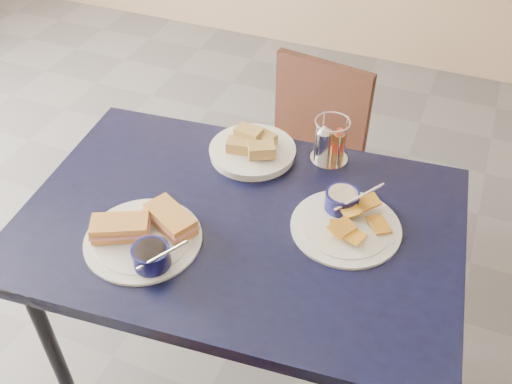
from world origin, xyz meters
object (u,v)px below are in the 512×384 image
at_px(plantain_plate, 345,217).
at_px(condiment_caddy, 329,143).
at_px(bread_basket, 253,149).
at_px(chair_far, 306,151).
at_px(dining_table, 240,238).
at_px(sandwich_plate, 146,235).

xyz_separation_m(plantain_plate, condiment_caddy, (-0.12, 0.24, 0.04)).
distance_m(bread_basket, condiment_caddy, 0.22).
xyz_separation_m(chair_far, plantain_plate, (0.30, -0.62, 0.31)).
distance_m(dining_table, plantain_plate, 0.29).
xyz_separation_m(chair_far, bread_basket, (-0.03, -0.45, 0.32)).
xyz_separation_m(dining_table, bread_basket, (-0.07, 0.26, 0.09)).
bearing_deg(dining_table, bread_basket, 105.25).
height_order(dining_table, plantain_plate, plantain_plate).
distance_m(chair_far, sandwich_plate, 0.94).
bearing_deg(condiment_caddy, chair_far, 114.90).
height_order(sandwich_plate, plantain_plate, same).
relative_size(bread_basket, condiment_caddy, 1.83).
bearing_deg(dining_table, sandwich_plate, -138.09).
relative_size(chair_far, bread_basket, 3.19).
xyz_separation_m(dining_table, chair_far, (-0.04, 0.71, -0.22)).
bearing_deg(sandwich_plate, plantain_plate, 30.14).
xyz_separation_m(dining_table, sandwich_plate, (-0.18, -0.16, 0.10)).
distance_m(dining_table, chair_far, 0.75).
relative_size(sandwich_plate, condiment_caddy, 2.29).
relative_size(dining_table, plantain_plate, 4.27).
bearing_deg(dining_table, plantain_plate, 19.67).
distance_m(dining_table, bread_basket, 0.29).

